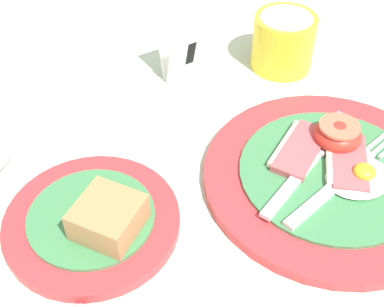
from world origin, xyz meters
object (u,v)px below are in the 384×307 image
(breakfast_plate, at_px, (329,171))
(sugar_cup, at_px, (284,41))
(teaspoon_near_cup, at_px, (6,150))
(number_card, at_px, (185,51))
(bread_plate, at_px, (95,220))

(breakfast_plate, bearing_deg, sugar_cup, 72.36)
(teaspoon_near_cup, bearing_deg, number_card, 147.60)
(bread_plate, xyz_separation_m, number_card, (0.18, 0.20, 0.03))
(breakfast_plate, relative_size, teaspoon_near_cup, 1.78)
(bread_plate, relative_size, number_card, 2.34)
(breakfast_plate, distance_m, sugar_cup, 0.21)
(sugar_cup, relative_size, teaspoon_near_cup, 0.54)
(breakfast_plate, xyz_separation_m, number_card, (-0.06, 0.23, 0.03))
(teaspoon_near_cup, bearing_deg, sugar_cup, 138.30)
(sugar_cup, height_order, teaspoon_near_cup, sugar_cup)
(breakfast_plate, height_order, teaspoon_near_cup, breakfast_plate)
(bread_plate, distance_m, teaspoon_near_cup, 0.15)
(bread_plate, distance_m, number_card, 0.27)
(sugar_cup, relative_size, number_card, 1.10)
(sugar_cup, bearing_deg, teaspoon_near_cup, -177.06)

